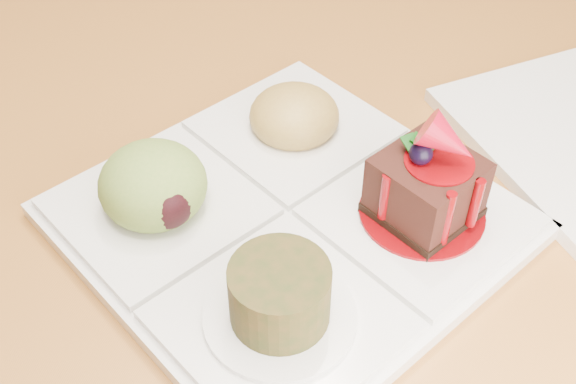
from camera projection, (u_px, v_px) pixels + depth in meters
dining_table at (263, 105)px, 0.75m from camera, size 1.00×1.80×0.75m
sampler_plate at (282, 204)px, 0.52m from camera, size 0.32×0.32×0.11m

